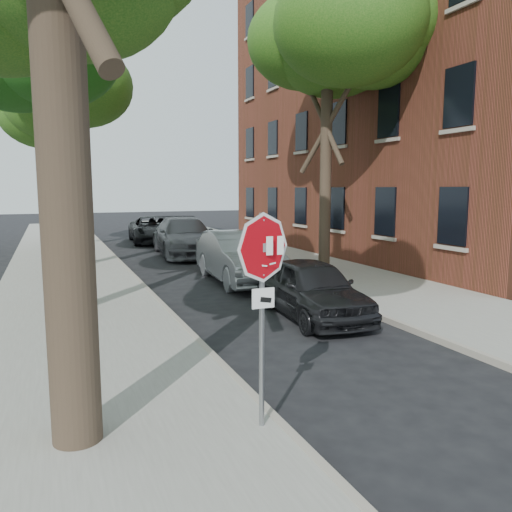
# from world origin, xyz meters

# --- Properties ---
(ground) EXTENTS (120.00, 120.00, 0.00)m
(ground) POSITION_xyz_m (0.00, 0.00, 0.00)
(ground) COLOR black
(ground) RESTS_ON ground
(sidewalk_left) EXTENTS (4.00, 55.00, 0.12)m
(sidewalk_left) POSITION_xyz_m (-2.50, 12.00, 0.06)
(sidewalk_left) COLOR gray
(sidewalk_left) RESTS_ON ground
(sidewalk_right) EXTENTS (4.00, 55.00, 0.12)m
(sidewalk_right) POSITION_xyz_m (6.00, 12.00, 0.06)
(sidewalk_right) COLOR gray
(sidewalk_right) RESTS_ON ground
(curb_left) EXTENTS (0.12, 55.00, 0.13)m
(curb_left) POSITION_xyz_m (-0.45, 12.00, 0.07)
(curb_left) COLOR #9E9384
(curb_left) RESTS_ON ground
(curb_right) EXTENTS (0.12, 55.00, 0.13)m
(curb_right) POSITION_xyz_m (3.95, 12.00, 0.07)
(curb_right) COLOR #9E9384
(curb_right) RESTS_ON ground
(apartment_building) EXTENTS (12.20, 20.20, 15.30)m
(apartment_building) POSITION_xyz_m (14.00, 14.00, 7.65)
(apartment_building) COLOR brown
(apartment_building) RESTS_ON ground
(stop_sign) EXTENTS (0.76, 0.34, 2.61)m
(stop_sign) POSITION_xyz_m (-0.70, -0.03, 1.95)
(stop_sign) COLOR gray
(stop_sign) RESTS_ON sidewalk_left
(tree_mid_b) EXTENTS (5.88, 5.46, 10.36)m
(tree_mid_b) POSITION_xyz_m (-2.42, 14.12, 8.00)
(tree_mid_b) COLOR black
(tree_mid_b) RESTS_ON sidewalk_left
(tree_far) EXTENTS (5.29, 4.91, 9.33)m
(tree_far) POSITION_xyz_m (-2.72, 21.11, 7.21)
(tree_far) COLOR black
(tree_far) RESTS_ON sidewalk_left
(tree_right) EXTENTS (5.29, 4.91, 9.33)m
(tree_right) POSITION_xyz_m (5.98, 10.11, 7.21)
(tree_right) COLOR black
(tree_right) RESTS_ON sidewalk_right
(car_a) EXTENTS (1.92, 4.15, 1.38)m
(car_a) POSITION_xyz_m (2.60, 4.73, 0.69)
(car_a) COLOR black
(car_a) RESTS_ON ground
(car_b) EXTENTS (1.97, 5.06, 1.64)m
(car_b) POSITION_xyz_m (2.60, 9.55, 0.82)
(car_b) COLOR gray
(car_b) RESTS_ON ground
(car_c) EXTENTS (2.81, 6.01, 1.70)m
(car_c) POSITION_xyz_m (2.60, 16.55, 0.85)
(car_c) COLOR #525258
(car_c) RESTS_ON ground
(car_d) EXTENTS (2.80, 5.42, 1.46)m
(car_d) POSITION_xyz_m (2.35, 22.40, 0.73)
(car_d) COLOR black
(car_d) RESTS_ON ground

